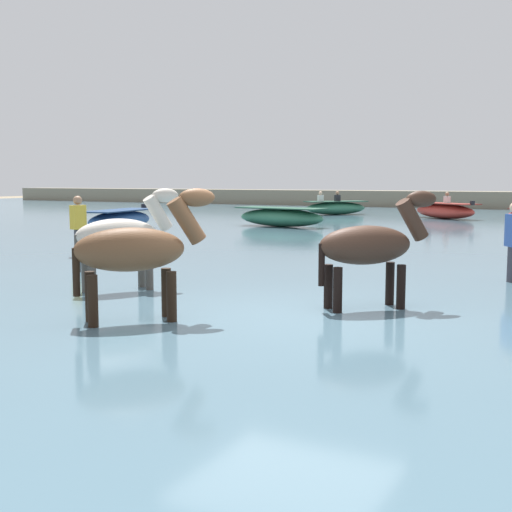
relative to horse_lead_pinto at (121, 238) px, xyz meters
name	(u,v)px	position (x,y,z in m)	size (l,w,h in m)	color
ground_plane	(290,338)	(3.09, -0.51, -1.10)	(120.00, 120.00, 0.00)	#84755B
water_surface	(455,252)	(3.09, 9.49, -0.95)	(90.00, 90.00, 0.29)	#476675
horse_lead_pinto	(121,238)	(0.00, 0.00, 0.00)	(1.11, 1.62, 1.85)	beige
horse_trailing_dark_bay	(370,248)	(3.83, 0.41, -0.01)	(1.42, 1.40, 1.84)	#382319
horse_flank_bay	(136,253)	(1.61, -1.69, 0.02)	(1.40, 1.48, 1.89)	brown
boat_distant_east	(120,220)	(-8.08, 9.76, -0.47)	(1.70, 3.63, 0.83)	#28518E
boat_distant_west	(445,211)	(0.13, 21.72, -0.46)	(3.44, 2.89, 1.16)	#BC382D
boat_near_starboard	(336,208)	(-5.30, 22.57, -0.47)	(2.93, 3.07, 1.14)	#337556
boat_mid_channel	(281,217)	(-4.00, 13.80, -0.46)	(3.65, 1.67, 0.69)	#337556
person_onlooker_left	(78,230)	(-3.98, 3.34, -0.23)	(0.24, 0.34, 1.63)	#383842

